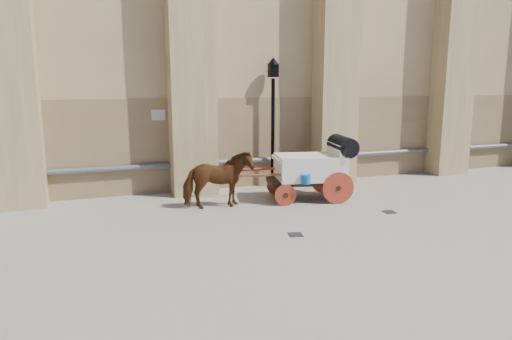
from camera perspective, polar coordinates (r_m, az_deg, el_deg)
name	(u,v)px	position (r m, az deg, el deg)	size (l,w,h in m)	color
ground	(263,221)	(11.70, 0.84, -6.45)	(90.00, 90.00, 0.00)	gray
horse	(218,180)	(12.80, -4.80, -1.25)	(0.87, 1.91, 1.62)	brown
carriage	(315,166)	(13.82, 7.37, 0.54)	(4.51, 1.98, 1.91)	black
street_lamp	(273,119)	(15.24, 2.12, 6.38)	(0.40, 0.40, 4.30)	black
drain_grate_near	(296,235)	(10.74, 4.96, -8.05)	(0.32, 0.32, 0.01)	black
drain_grate_far	(389,212)	(13.04, 16.30, -5.04)	(0.32, 0.32, 0.01)	black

